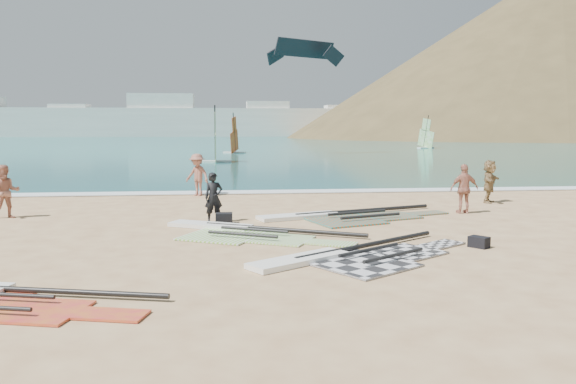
{
  "coord_description": "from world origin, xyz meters",
  "views": [
    {
      "loc": [
        -1.47,
        -12.78,
        2.98
      ],
      "look_at": [
        0.32,
        4.0,
        1.0
      ],
      "focal_mm": 35.0,
      "sensor_mm": 36.0,
      "label": 1
    }
  ],
  "objects": [
    {
      "name": "gear_bag_far",
      "position": [
        4.68,
        0.26,
        0.14
      ],
      "size": [
        0.53,
        0.56,
        0.27
      ],
      "primitive_type": "cube",
      "rotation": [
        0.0,
        0.0,
        -0.9
      ],
      "color": "black",
      "rests_on": "ground"
    },
    {
      "name": "windsurfer_left",
      "position": [
        -2.51,
        33.71,
        1.36
      ],
      "size": [
        2.62,
        3.18,
        4.74
      ],
      "rotation": [
        0.0,
        0.0,
        0.04
      ],
      "color": "white",
      "rests_on": "ground"
    },
    {
      "name": "beachgoer_left",
      "position": [
        -8.65,
        6.12,
        0.87
      ],
      "size": [
        1.02,
        0.91,
        1.75
      ],
      "primitive_type": "imported",
      "rotation": [
        0.0,
        0.0,
        0.34
      ],
      "color": "#B9765E",
      "rests_on": "ground"
    },
    {
      "name": "beachgoer_back",
      "position": [
        6.57,
        5.56,
        0.85
      ],
      "size": [
        1.02,
        0.46,
        1.7
      ],
      "primitive_type": "imported",
      "rotation": [
        0.0,
        0.0,
        3.19
      ],
      "color": "tan",
      "rests_on": "ground"
    },
    {
      "name": "beachgoer_right",
      "position": [
        8.69,
        8.09,
        0.84
      ],
      "size": [
        1.31,
        1.55,
        1.68
      ],
      "primitive_type": "imported",
      "rotation": [
        0.0,
        0.0,
        0.95
      ],
      "color": "#96784D",
      "rests_on": "ground"
    },
    {
      "name": "ground",
      "position": [
        0.0,
        0.0,
        0.0
      ],
      "size": [
        300.0,
        300.0,
        0.0
      ],
      "primitive_type": "plane",
      "color": "tan",
      "rests_on": "ground"
    },
    {
      "name": "headland_main",
      "position": [
        85.0,
        130.0,
        0.0
      ],
      "size": [
        143.0,
        143.0,
        45.0
      ],
      "primitive_type": "cone",
      "color": "brown",
      "rests_on": "ground"
    },
    {
      "name": "rig_grey",
      "position": [
        1.3,
        -0.6,
        0.05
      ],
      "size": [
        5.68,
        4.27,
        0.2
      ],
      "rotation": [
        0.0,
        0.0,
        0.59
      ],
      "color": "#242426",
      "rests_on": "ground"
    },
    {
      "name": "surf_line",
      "position": [
        0.0,
        12.3,
        0.0
      ],
      "size": [
        300.0,
        1.2,
        0.04
      ],
      "primitive_type": "cube",
      "color": "white",
      "rests_on": "ground"
    },
    {
      "name": "beachgoer_mid",
      "position": [
        -2.8,
        11.5,
        0.91
      ],
      "size": [
        1.34,
        1.24,
        1.82
      ],
      "primitive_type": "imported",
      "rotation": [
        0.0,
        0.0,
        -0.64
      ],
      "color": "#995E4D",
      "rests_on": "ground"
    },
    {
      "name": "gear_bag_near",
      "position": [
        -1.62,
        4.41,
        0.16
      ],
      "size": [
        0.52,
        0.38,
        0.33
      ],
      "primitive_type": "cube",
      "rotation": [
        0.0,
        0.0,
        -0.01
      ],
      "color": "black",
      "rests_on": "ground"
    },
    {
      "name": "windsurfer_centre",
      "position": [
        -0.76,
        49.6,
        1.3
      ],
      "size": [
        2.56,
        2.89,
        4.5
      ],
      "rotation": [
        0.0,
        0.0,
        -0.31
      ],
      "color": "white",
      "rests_on": "ground"
    },
    {
      "name": "windsurfer_right",
      "position": [
        25.04,
        60.54,
        1.3
      ],
      "size": [
        2.53,
        2.75,
        4.49
      ],
      "rotation": [
        0.0,
        0.0,
        0.44
      ],
      "color": "white",
      "rests_on": "ground"
    },
    {
      "name": "sea",
      "position": [
        0.0,
        132.0,
        0.0
      ],
      "size": [
        300.0,
        240.0,
        0.06
      ],
      "primitive_type": "cube",
      "color": "#0B4251",
      "rests_on": "ground"
    },
    {
      "name": "rig_orange",
      "position": [
        2.22,
        5.04,
        0.05
      ],
      "size": [
        6.63,
        3.77,
        0.21
      ],
      "rotation": [
        0.0,
        0.0,
        0.33
      ],
      "color": "#D74C13",
      "rests_on": "ground"
    },
    {
      "name": "person_wetsuit",
      "position": [
        -1.93,
        4.65,
        0.78
      ],
      "size": [
        0.64,
        0.5,
        1.56
      ],
      "primitive_type": "imported",
      "rotation": [
        0.0,
        0.0,
        0.24
      ],
      "color": "black",
      "rests_on": "ground"
    },
    {
      "name": "kitesurf_kite",
      "position": [
        6.6,
        46.31,
        10.79
      ],
      "size": [
        7.54,
        4.5,
        2.66
      ],
      "rotation": [
        0.0,
        0.0,
        0.5
      ],
      "color": "black",
      "rests_on": "ground"
    },
    {
      "name": "far_town",
      "position": [
        -15.72,
        150.0,
        4.49
      ],
      "size": [
        160.0,
        8.0,
        12.0
      ],
      "color": "white",
      "rests_on": "ground"
    },
    {
      "name": "rig_green",
      "position": [
        -1.17,
        2.69,
        0.05
      ],
      "size": [
        5.52,
        4.13,
        0.2
      ],
      "rotation": [
        0.0,
        0.0,
        -0.48
      ],
      "color": "#79C92F",
      "rests_on": "ground"
    }
  ]
}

